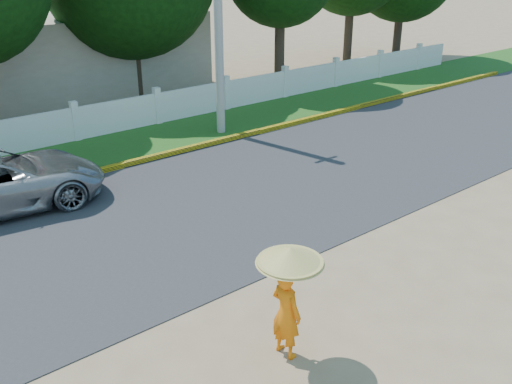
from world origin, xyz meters
The scene contains 8 objects.
ground centered at (0.00, 0.00, 0.00)m, with size 120.00×120.00×0.00m, color #9E8460.
road centered at (0.00, 4.50, 0.01)m, with size 60.00×7.00×0.02m, color #38383A.
grass_verge centered at (0.00, 9.75, 0.01)m, with size 60.00×3.50×0.03m, color #2D601E.
curb centered at (0.00, 8.05, 0.08)m, with size 40.00×0.18×0.16m, color yellow.
fence centered at (0.00, 11.20, 0.55)m, with size 40.00×0.10×1.10m, color silver.
building_near centered at (3.00, 18.00, 1.60)m, with size 10.00×6.00×3.20m, color #B7AD99.
utility_pole centered at (4.13, 8.97, 3.79)m, with size 0.28×0.28×7.58m, color #9C9B99.
monk_with_parasol centered at (-1.72, -0.87, 1.21)m, with size 1.02×1.02×1.86m.
Camera 1 is at (-6.61, -6.15, 5.89)m, focal length 40.00 mm.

